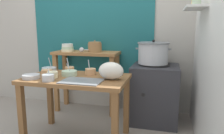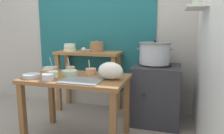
{
  "view_description": "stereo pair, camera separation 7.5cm",
  "coord_description": "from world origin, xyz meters",
  "views": [
    {
      "loc": [
        0.99,
        -2.08,
        1.24
      ],
      "look_at": [
        0.41,
        0.13,
        0.82
      ],
      "focal_mm": 34.04,
      "sensor_mm": 36.0,
      "label": 1
    },
    {
      "loc": [
        1.06,
        -2.06,
        1.24
      ],
      "look_at": [
        0.41,
        0.13,
        0.82
      ],
      "focal_mm": 34.04,
      "sensor_mm": 36.0,
      "label": 2
    }
  ],
  "objects": [
    {
      "name": "prep_bowl_0",
      "position": [
        -0.11,
        0.17,
        0.76
      ],
      "size": [
        0.1,
        0.1,
        0.17
      ],
      "color": "tan",
      "rests_on": "prep_table"
    },
    {
      "name": "bowl_stack_enamel",
      "position": [
        -0.44,
        0.8,
        0.95
      ],
      "size": [
        0.18,
        0.18,
        0.11
      ],
      "color": "beige",
      "rests_on": "back_shelf_table"
    },
    {
      "name": "serving_tray",
      "position": [
        0.19,
        -0.19,
        0.72
      ],
      "size": [
        0.4,
        0.28,
        0.01
      ],
      "primitive_type": "cube",
      "color": "slate",
      "rests_on": "prep_table"
    },
    {
      "name": "prep_bowl_8",
      "position": [
        -0.17,
        -0.11,
        0.76
      ],
      "size": [
        0.11,
        0.11,
        0.07
      ],
      "color": "beige",
      "rests_on": "prep_table"
    },
    {
      "name": "prep_table",
      "position": [
        0.05,
        -0.02,
        0.61
      ],
      "size": [
        1.1,
        0.66,
        0.72
      ],
      "color": "brown",
      "rests_on": "ground"
    },
    {
      "name": "prep_bowl_1",
      "position": [
        -0.05,
        0.03,
        0.75
      ],
      "size": [
        0.17,
        0.17,
        0.14
      ],
      "color": "#B7D1AD",
      "rests_on": "prep_table"
    },
    {
      "name": "prep_bowl_2",
      "position": [
        -0.37,
        -0.2,
        0.74
      ],
      "size": [
        0.18,
        0.18,
        0.04
      ],
      "color": "#B7BABF",
      "rests_on": "prep_table"
    },
    {
      "name": "stove_block",
      "position": [
        0.85,
        0.7,
        0.38
      ],
      "size": [
        0.6,
        0.61,
        0.78
      ],
      "color": "#2D2D33",
      "rests_on": "ground"
    },
    {
      "name": "prep_bowl_7",
      "position": [
        -0.14,
        -0.25,
        0.76
      ],
      "size": [
        0.12,
        0.12,
        0.14
      ],
      "color": "#B7BABF",
      "rests_on": "prep_table"
    },
    {
      "name": "prep_bowl_5",
      "position": [
        -0.32,
        0.01,
        0.75
      ],
      "size": [
        0.12,
        0.12,
        0.06
      ],
      "color": "tan",
      "rests_on": "prep_table"
    },
    {
      "name": "wall_back",
      "position": [
        0.08,
        1.1,
        1.3
      ],
      "size": [
        4.4,
        0.12,
        2.6
      ],
      "color": "#B2ADA3",
      "rests_on": "ground"
    },
    {
      "name": "plastic_bag",
      "position": [
        0.44,
        -0.03,
        0.81
      ],
      "size": [
        0.26,
        0.16,
        0.18
      ],
      "primitive_type": "ellipsoid",
      "color": "silver",
      "rests_on": "prep_table"
    },
    {
      "name": "steamer_pot",
      "position": [
        0.81,
        0.72,
        0.92
      ],
      "size": [
        0.46,
        0.41,
        0.32
      ],
      "color": "#B7BABF",
      "rests_on": "stove_block"
    },
    {
      "name": "ladle",
      "position": [
        -0.18,
        0.75,
        0.94
      ],
      "size": [
        0.29,
        0.08,
        0.07
      ],
      "color": "#B7BABF",
      "rests_on": "back_shelf_table"
    },
    {
      "name": "prep_bowl_4",
      "position": [
        0.45,
        0.21,
        0.75
      ],
      "size": [
        0.15,
        0.15,
        0.05
      ],
      "color": "#B7BABF",
      "rests_on": "prep_table"
    },
    {
      "name": "prep_bowl_3",
      "position": [
        -0.38,
        0.16,
        0.75
      ],
      "size": [
        0.17,
        0.17,
        0.18
      ],
      "color": "#B7BABF",
      "rests_on": "prep_table"
    },
    {
      "name": "wall_right",
      "position": [
        1.4,
        0.2,
        1.3
      ],
      "size": [
        0.3,
        3.2,
        2.6
      ],
      "color": "white",
      "rests_on": "ground"
    },
    {
      "name": "clay_pot",
      "position": [
        -0.03,
        0.83,
        0.97
      ],
      "size": [
        0.2,
        0.2,
        0.17
      ],
      "color": "olive",
      "rests_on": "back_shelf_table"
    },
    {
      "name": "prep_bowl_6",
      "position": [
        0.16,
        0.14,
        0.76
      ],
      "size": [
        0.12,
        0.12,
        0.17
      ],
      "color": "tan",
      "rests_on": "prep_table"
    },
    {
      "name": "back_shelf_table",
      "position": [
        -0.16,
        0.83,
        0.68
      ],
      "size": [
        0.96,
        0.4,
        0.9
      ],
      "color": "#9E6B3D",
      "rests_on": "ground"
    }
  ]
}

